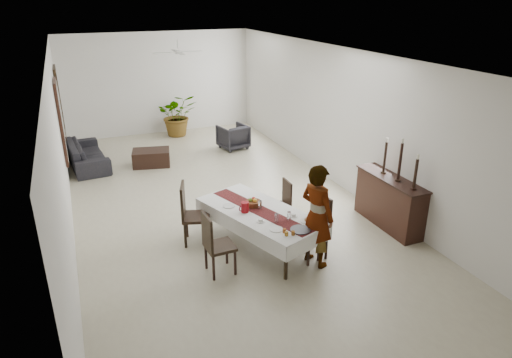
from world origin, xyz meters
name	(u,v)px	position (x,y,z in m)	size (l,w,h in m)	color
floor	(219,203)	(0.00, 0.00, 0.00)	(6.00, 12.00, 0.00)	beige
ceiling	(213,53)	(0.00, 0.00, 3.20)	(6.00, 12.00, 0.02)	white
wall_back	(159,84)	(0.00, 6.00, 1.60)	(6.00, 0.02, 3.20)	white
wall_front	(411,300)	(0.00, -6.00, 1.60)	(6.00, 0.02, 3.20)	white
wall_left	(60,151)	(-3.00, 0.00, 1.60)	(0.02, 12.00, 3.20)	white
wall_right	(340,119)	(3.00, 0.00, 1.60)	(0.02, 12.00, 3.20)	white
dining_table_top	(260,212)	(0.13, -2.02, 0.67)	(0.93, 2.23, 0.05)	black
table_leg_fl	(286,262)	(0.10, -3.16, 0.33)	(0.07, 0.07, 0.65)	black
table_leg_fr	(320,244)	(0.87, -2.88, 0.33)	(0.07, 0.07, 0.65)	black
table_leg_bl	(207,217)	(-0.61, -1.16, 0.33)	(0.07, 0.07, 0.65)	black
table_leg_br	(239,204)	(0.16, -0.89, 0.33)	(0.07, 0.07, 0.65)	black
tablecloth_top	(260,211)	(0.13, -2.02, 0.70)	(1.10, 2.40, 0.01)	silver
tablecloth_drape_left	(237,227)	(-0.38, -2.21, 0.57)	(0.01, 2.40, 0.28)	white
tablecloth_drape_right	(281,209)	(0.64, -1.84, 0.57)	(0.01, 2.40, 0.28)	silver
tablecloth_drape_near	(310,243)	(0.53, -3.15, 0.57)	(1.10, 0.01, 0.28)	white
tablecloth_drape_far	(219,197)	(-0.27, -0.90, 0.57)	(1.10, 0.01, 0.28)	white
table_runner	(260,210)	(0.13, -2.02, 0.71)	(0.33, 2.32, 0.00)	maroon
red_pitcher	(245,207)	(-0.13, -1.97, 0.80)	(0.14, 0.14, 0.19)	maroon
pitcher_handle	(241,208)	(-0.21, -2.00, 0.80)	(0.11, 0.11, 0.02)	maroon
wine_glass_near	(289,216)	(0.44, -2.55, 0.79)	(0.07, 0.07, 0.16)	white
wine_glass_mid	(276,218)	(0.22, -2.54, 0.79)	(0.07, 0.07, 0.16)	white
wine_glass_far	(260,205)	(0.16, -1.96, 0.79)	(0.07, 0.07, 0.16)	white
teacup_right	(294,215)	(0.58, -2.45, 0.73)	(0.08, 0.08, 0.06)	white
saucer_right	(294,216)	(0.58, -2.45, 0.71)	(0.14, 0.14, 0.01)	white
teacup_left	(261,220)	(-0.02, -2.42, 0.73)	(0.08, 0.08, 0.06)	white
saucer_left	(261,221)	(-0.02, -2.42, 0.71)	(0.14, 0.14, 0.01)	silver
plate_near_right	(307,221)	(0.70, -2.71, 0.71)	(0.22, 0.22, 0.01)	white
bread_near_right	(307,220)	(0.70, -2.71, 0.74)	(0.08, 0.08, 0.08)	tan
plate_near_left	(276,229)	(0.11, -2.77, 0.71)	(0.22, 0.22, 0.01)	silver
plate_far_left	(229,206)	(-0.32, -1.64, 0.71)	(0.22, 0.22, 0.01)	silver
serving_tray	(300,230)	(0.46, -2.94, 0.72)	(0.33, 0.33, 0.02)	#404146
jam_jar_a	(293,233)	(0.28, -3.04, 0.74)	(0.06, 0.06, 0.07)	brown
jam_jar_b	(286,234)	(0.17, -3.02, 0.74)	(0.06, 0.06, 0.07)	#9A6416
jam_jar_c	(284,231)	(0.18, -2.91, 0.74)	(0.06, 0.06, 0.07)	#934315
fruit_basket	(253,203)	(0.10, -1.79, 0.75)	(0.28, 0.28, 0.09)	brown
fruit_red	(254,199)	(0.12, -1.76, 0.82)	(0.08, 0.08, 0.08)	#A81410
fruit_green	(251,200)	(0.05, -1.78, 0.82)	(0.07, 0.07, 0.07)	#597523
fruit_yellow	(255,201)	(0.11, -1.83, 0.82)	(0.08, 0.08, 0.08)	gold
chair_right_near_seat	(311,232)	(0.79, -2.72, 0.50)	(0.48, 0.48, 0.05)	black
chair_right_near_leg_fl	(326,247)	(1.02, -2.88, 0.24)	(0.05, 0.05, 0.47)	black
chair_right_near_leg_fr	(312,237)	(0.95, -2.49, 0.24)	(0.05, 0.05, 0.47)	black
chair_right_near_leg_bl	(308,253)	(0.63, -2.95, 0.24)	(0.05, 0.05, 0.47)	black
chair_right_near_leg_br	(294,243)	(0.56, -2.56, 0.24)	(0.05, 0.05, 0.47)	black
chair_right_near_back	(322,211)	(1.00, -2.68, 0.83)	(0.48, 0.04, 0.61)	black
chair_right_far_seat	(278,207)	(0.76, -1.46, 0.41)	(0.40, 0.40, 0.05)	black
chair_right_far_leg_fl	(289,219)	(0.92, -1.63, 0.20)	(0.04, 0.04, 0.39)	black
chair_right_far_leg_fr	(282,212)	(0.93, -1.30, 0.20)	(0.04, 0.04, 0.39)	black
chair_right_far_leg_bl	(274,222)	(0.60, -1.62, 0.20)	(0.04, 0.04, 0.39)	black
chair_right_far_leg_br	(267,215)	(0.61, -1.29, 0.20)	(0.04, 0.04, 0.39)	black
chair_right_far_back	(287,193)	(0.94, -1.46, 0.68)	(0.40, 0.04, 0.50)	black
chair_left_near_seat	(220,246)	(-0.79, -2.55, 0.47)	(0.45, 0.45, 0.05)	black
chair_left_near_leg_fl	(206,257)	(-0.99, -2.38, 0.22)	(0.05, 0.05, 0.45)	black
chair_left_near_leg_fr	(214,268)	(-0.97, -2.75, 0.22)	(0.05, 0.05, 0.45)	black
chair_left_near_leg_bl	(227,252)	(-0.62, -2.36, 0.22)	(0.05, 0.05, 0.45)	black
chair_left_near_leg_br	(235,263)	(-0.60, -2.73, 0.22)	(0.05, 0.05, 0.45)	black
chair_left_near_back	(207,232)	(-1.00, -2.56, 0.78)	(0.45, 0.04, 0.58)	black
chair_left_far_seat	(196,217)	(-0.88, -1.46, 0.51)	(0.49, 0.49, 0.06)	black
chair_left_far_leg_fl	(187,225)	(-1.01, -1.20, 0.24)	(0.05, 0.05, 0.48)	black
chair_left_far_leg_fr	(185,236)	(-1.14, -1.58, 0.24)	(0.05, 0.05, 0.48)	black
chair_left_far_leg_bl	(208,225)	(-0.63, -1.33, 0.24)	(0.05, 0.05, 0.48)	black
chair_left_far_leg_br	(208,235)	(-0.76, -1.71, 0.24)	(0.05, 0.05, 0.48)	black
chair_left_far_back	(183,201)	(-1.10, -1.39, 0.84)	(0.49, 0.04, 0.62)	black
woman	(317,216)	(0.78, -2.91, 0.89)	(0.65, 0.43, 1.78)	#909398
sideboard_body	(389,203)	(2.78, -2.26, 0.49)	(0.44, 1.63, 0.98)	black
sideboard_top	(392,179)	(2.78, -2.26, 1.00)	(0.48, 1.70, 0.03)	black
candlestick_near_base	(414,188)	(2.78, -2.85, 1.03)	(0.11, 0.11, 0.03)	black
candlestick_near_shaft	(416,174)	(2.78, -2.85, 1.32)	(0.05, 0.05, 0.54)	black
candlestick_near_candle	(418,157)	(2.78, -2.85, 1.63)	(0.04, 0.04, 0.09)	white
candlestick_mid_base	(398,180)	(2.78, -2.42, 1.03)	(0.11, 0.11, 0.03)	black
candlestick_mid_shaft	(400,161)	(2.78, -2.42, 1.40)	(0.05, 0.05, 0.71)	black
candlestick_mid_candle	(403,141)	(2.78, -2.42, 1.80)	(0.04, 0.04, 0.09)	beige
candlestick_far_base	(383,172)	(2.78, -1.98, 1.03)	(0.11, 0.11, 0.03)	black
candlestick_far_shaft	(385,157)	(2.78, -1.98, 1.34)	(0.05, 0.05, 0.60)	black
candlestick_far_candle	(387,140)	(2.78, -1.98, 1.69)	(0.04, 0.04, 0.09)	beige
sofa	(87,154)	(-2.49, 3.58, 0.32)	(2.19, 0.86, 0.64)	black
armchair	(233,137)	(1.60, 3.48, 0.36)	(0.76, 0.78, 0.71)	#29272C
coffee_table	(151,158)	(-0.91, 2.94, 0.21)	(0.96, 0.64, 0.43)	black
potted_plant	(177,115)	(0.41, 5.43, 0.68)	(1.22, 1.05, 1.35)	#366026
mirror_frame_near	(61,122)	(-2.96, 2.20, 1.60)	(0.06, 1.05, 1.85)	black
mirror_glass_near	(63,121)	(-2.92, 2.20, 1.60)	(0.01, 0.90, 1.70)	silver
mirror_frame_far	(60,102)	(-2.96, 4.30, 1.60)	(0.06, 1.05, 1.85)	black
mirror_glass_far	(61,102)	(-2.92, 4.30, 1.60)	(0.01, 0.90, 1.70)	silver
fan_rod	(178,44)	(0.00, 3.00, 3.10)	(0.04, 0.04, 0.20)	white
fan_hub	(178,52)	(0.00, 3.00, 2.90)	(0.16, 0.16, 0.08)	white
fan_blade_n	(175,51)	(0.00, 3.35, 2.90)	(0.10, 0.55, 0.01)	silver
fan_blade_s	(181,54)	(0.00, 2.65, 2.90)	(0.10, 0.55, 0.01)	white
fan_blade_e	(192,52)	(0.35, 3.00, 2.90)	(0.55, 0.10, 0.01)	white
fan_blade_w	(164,53)	(-0.35, 3.00, 2.90)	(0.55, 0.10, 0.01)	white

